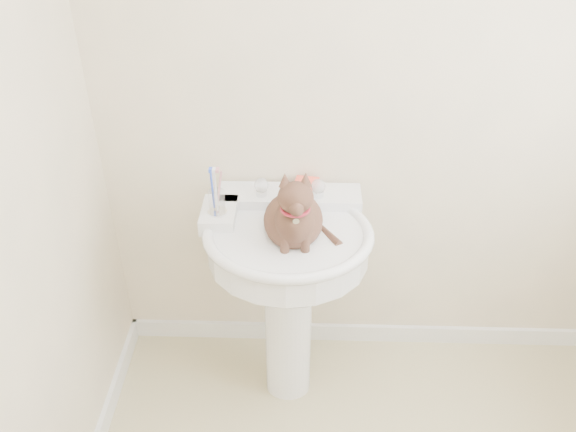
{
  "coord_description": "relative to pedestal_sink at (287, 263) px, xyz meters",
  "views": [
    {
      "loc": [
        -0.3,
        -0.97,
        2.13
      ],
      "look_at": [
        -0.35,
        0.79,
        0.92
      ],
      "focal_mm": 38.0,
      "sensor_mm": 36.0,
      "label": 1
    }
  ],
  "objects": [
    {
      "name": "wall_back",
      "position": [
        0.36,
        0.29,
        0.56
      ],
      "size": [
        2.2,
        0.0,
        2.5
      ],
      "primitive_type": null,
      "color": "beige",
      "rests_on": "ground"
    },
    {
      "name": "baseboard_back",
      "position": [
        0.36,
        0.28,
        -0.64
      ],
      "size": [
        2.2,
        0.02,
        0.09
      ],
      "primitive_type": "cube",
      "color": "white",
      "rests_on": "floor"
    },
    {
      "name": "cat",
      "position": [
        0.02,
        -0.04,
        0.23
      ],
      "size": [
        0.23,
        0.29,
        0.43
      ],
      "rotation": [
        0.0,
        0.0,
        0.08
      ],
      "color": "brown",
      "rests_on": "pedestal_sink"
    },
    {
      "name": "faucet",
      "position": [
        0.0,
        0.16,
        0.23
      ],
      "size": [
        0.28,
        0.12,
        0.14
      ],
      "color": "silver",
      "rests_on": "pedestal_sink"
    },
    {
      "name": "pedestal_sink",
      "position": [
        0.0,
        0.0,
        0.0
      ],
      "size": [
        0.64,
        0.62,
        0.88
      ],
      "color": "white",
      "rests_on": "floor"
    },
    {
      "name": "soap_bar",
      "position": [
        0.07,
        0.25,
        0.2
      ],
      "size": [
        0.1,
        0.07,
        0.03
      ],
      "primitive_type": "cube",
      "rotation": [
        0.0,
        0.0,
        -0.16
      ],
      "color": "#F34E39",
      "rests_on": "pedestal_sink"
    },
    {
      "name": "toothbrush_cup",
      "position": [
        -0.26,
        0.05,
        0.24
      ],
      "size": [
        0.07,
        0.07,
        0.18
      ],
      "rotation": [
        0.0,
        0.0,
        0.04
      ],
      "color": "silver",
      "rests_on": "pedestal_sink"
    }
  ]
}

